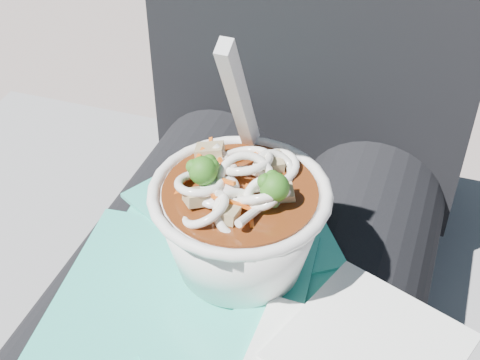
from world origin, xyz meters
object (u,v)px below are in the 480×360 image
(person_body, at_px, (257,253))
(lap, at_px, (224,339))
(plastic_bag, at_px, (214,279))
(udon_bowl, at_px, (240,217))

(person_body, bearing_deg, lap, -90.00)
(person_body, distance_m, plastic_bag, 0.12)
(lap, height_order, udon_bowl, udon_bowl)
(lap, bearing_deg, person_body, 90.00)
(lap, xyz_separation_m, udon_bowl, (0.01, 0.01, 0.14))
(person_body, height_order, udon_bowl, person_body)
(lap, distance_m, plastic_bag, 0.09)
(lap, height_order, person_body, person_body)
(udon_bowl, bearing_deg, plastic_bag, -129.04)
(person_body, bearing_deg, udon_bowl, -82.12)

